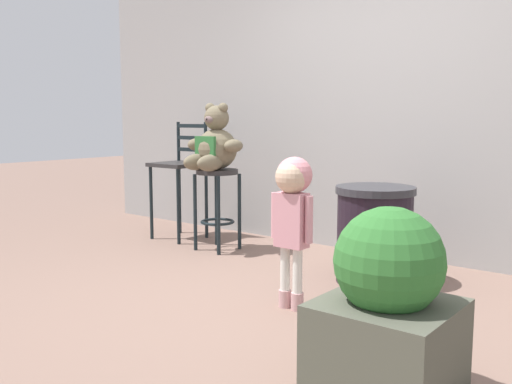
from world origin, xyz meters
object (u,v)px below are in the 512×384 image
at_px(bar_chair_empty, 181,170).
at_px(teddy_bear, 215,145).
at_px(child_walking, 293,199).
at_px(planter_with_shrub, 388,308).
at_px(bar_stool_with_teddy, 217,193).
at_px(trash_bin, 374,234).

bearing_deg(bar_chair_empty, teddy_bear, -16.64).
distance_m(child_walking, bar_chair_empty, 2.25).
bearing_deg(planter_with_shrub, bar_stool_with_teddy, 147.09).
bearing_deg(planter_with_shrub, bar_chair_empty, 150.53).
bearing_deg(bar_stool_with_teddy, planter_with_shrub, -32.91).
bearing_deg(child_walking, trash_bin, 125.40).
bearing_deg(child_walking, bar_chair_empty, -162.76).
bearing_deg(bar_stool_with_teddy, bar_chair_empty, 165.84).
bearing_deg(child_walking, teddy_bear, -166.78).
xyz_separation_m(teddy_bear, trash_bin, (1.53, -0.02, -0.57)).
height_order(teddy_bear, bar_chair_empty, teddy_bear).
xyz_separation_m(child_walking, trash_bin, (0.13, 0.82, -0.33)).
bearing_deg(teddy_bear, bar_chair_empty, 163.36).
height_order(bar_stool_with_teddy, child_walking, child_walking).
relative_size(teddy_bear, bar_chair_empty, 0.51).
relative_size(bar_stool_with_teddy, trash_bin, 1.04).
bearing_deg(bar_chair_empty, planter_with_shrub, -29.47).
bearing_deg(trash_bin, bar_chair_empty, 174.53).
xyz_separation_m(trash_bin, bar_chair_empty, (-2.13, 0.20, 0.31)).
relative_size(trash_bin, planter_with_shrub, 0.86).
bearing_deg(bar_chair_empty, trash_bin, -5.47).
relative_size(child_walking, bar_chair_empty, 0.83).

